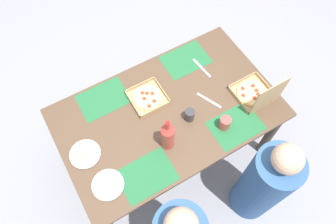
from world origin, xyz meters
The scene contains 16 objects.
ground_plane centered at (0.00, 0.00, 0.00)m, with size 6.00×6.00×0.00m, color gray.
dining_table centered at (0.00, 0.00, 0.63)m, with size 1.59×0.97×0.73m.
placemat_near_left centered at (-0.36, -0.34, 0.73)m, with size 0.36×0.26×0.00m, color #236638.
placemat_near_right centered at (0.36, -0.34, 0.73)m, with size 0.36×0.26×0.00m, color #236638.
placemat_far_left centered at (-0.36, 0.34, 0.73)m, with size 0.36×0.26×0.00m, color #236638.
placemat_far_right centered at (0.36, 0.34, 0.73)m, with size 0.36×0.26×0.00m, color #236638.
pizza_box_corner_left centered at (0.07, -0.18, 0.74)m, with size 0.25×0.25×0.04m.
pizza_box_center centered at (-0.62, 0.21, 0.78)m, with size 0.26×0.28×0.30m.
plate_near_left centered at (0.65, 0.00, 0.74)m, with size 0.21×0.21×0.03m.
plate_middle centered at (0.60, 0.27, 0.74)m, with size 0.21×0.21×0.03m.
soda_bottle centered at (0.13, 0.21, 0.86)m, with size 0.09×0.09×0.32m.
cup_dark centered at (-0.28, 0.30, 0.78)m, with size 0.08×0.08×0.11m, color #BF4742.
cup_clear_right centered at (-0.11, 0.12, 0.78)m, with size 0.07×0.07×0.10m, color #333338.
knife_by_near_left centered at (-0.42, -0.20, 0.73)m, with size 0.21×0.02×0.01m, color #B7B7BC.
knife_by_far_left centered at (-0.31, 0.07, 0.73)m, with size 0.21×0.02×0.01m, color #B7B7BC.
diner_left_seat centered at (-0.36, 0.75, 0.50)m, with size 0.32×0.32×1.12m.
Camera 1 is at (0.55, 0.94, 2.75)m, focal length 33.98 mm.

